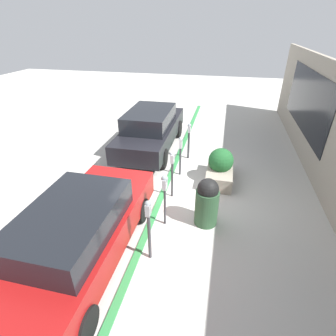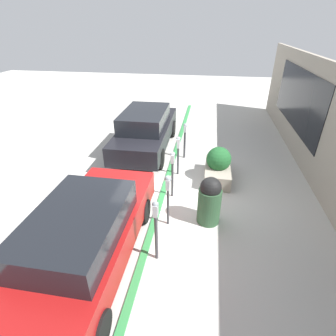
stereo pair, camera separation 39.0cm
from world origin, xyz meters
The scene contains 11 objects.
ground_plane centered at (0.00, 0.00, 0.00)m, with size 40.00×40.00×0.00m, color beige.
curb_strip centered at (0.00, 0.08, 0.02)m, with size 19.00×0.16×0.04m.
parking_meter_nearest centered at (-2.41, -0.22, 0.99)m, with size 0.15×0.13×1.51m.
parking_meter_second centered at (-1.28, -0.28, 1.05)m, with size 0.19×0.16×1.42m.
parking_meter_middle centered at (-0.05, -0.21, 0.99)m, with size 0.17×0.14×1.44m.
parking_meter_fourth centered at (1.23, -0.22, 0.91)m, with size 0.16×0.13×1.36m.
parking_meter_farthest centered at (2.50, -0.30, 0.87)m, with size 0.16×0.14×1.35m.
planter_box centered at (1.13, -1.52, 0.45)m, with size 1.57×0.80×1.11m.
parked_car_front centered at (-2.80, 1.16, 0.77)m, with size 4.79×1.85×1.48m.
parked_car_middle centered at (2.99, 1.26, 0.85)m, with size 4.79×1.83×1.63m.
trash_bin centered at (-1.01, -1.28, 0.64)m, with size 0.58×0.58×1.28m.
Camera 1 is at (-6.28, -1.47, 4.50)m, focal length 28.00 mm.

